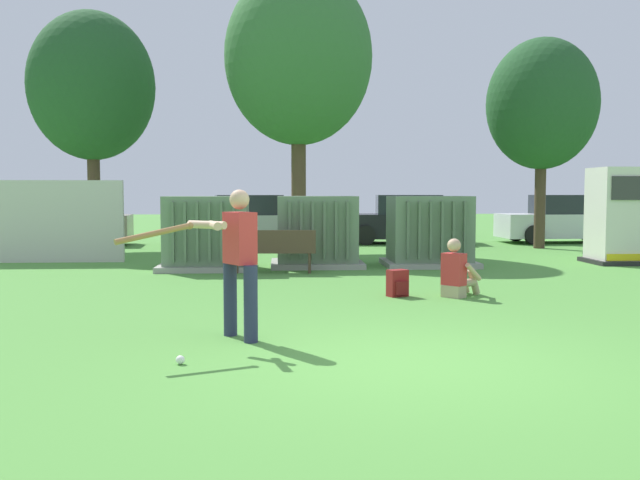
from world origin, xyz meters
name	(u,v)px	position (x,y,z in m)	size (l,w,h in m)	color
ground_plane	(410,363)	(0.00, 0.00, 0.00)	(96.00, 96.00, 0.00)	#51933D
fence_panel	(23,222)	(-7.52, 10.50, 1.00)	(4.80, 0.12, 2.00)	beige
transformer_west	(207,234)	(-2.91, 8.76, 0.79)	(2.10, 1.70, 1.62)	#9E9B93
transformer_mid_west	(317,232)	(-0.45, 9.21, 0.79)	(2.10, 1.70, 1.62)	#9E9B93
transformer_mid_east	(429,232)	(2.16, 9.18, 0.79)	(2.10, 1.70, 1.62)	#9E9B93
generator_enclosure	(623,216)	(6.93, 9.49, 1.14)	(1.60, 1.40, 2.30)	#262626
park_bench	(273,248)	(-1.44, 7.92, 0.54)	(1.82, 0.50, 0.92)	#4C3828
batter	(236,256)	(-1.82, 1.23, 0.98)	(1.47, 1.11, 1.74)	#282D4C
sports_ball	(180,360)	(-2.30, 0.06, 0.04)	(0.09, 0.09, 0.09)	white
seated_spectator	(457,274)	(1.59, 4.38, 0.38)	(0.75, 0.73, 0.96)	tan
backpack	(398,284)	(0.63, 4.45, 0.21)	(0.37, 0.35, 0.44)	maroon
tree_left	(92,87)	(-6.85, 14.49, 4.83)	(3.69, 3.69, 7.04)	#4C3828
tree_center_left	(298,58)	(-0.75, 13.55, 5.56)	(4.24, 4.24, 8.10)	brown
tree_center_right	(542,105)	(6.63, 14.10, 4.36)	(3.32, 3.32, 6.35)	#4C3828
parked_car_leftmost	(64,222)	(-8.18, 15.92, 0.75)	(4.33, 2.20, 1.62)	gray
parked_car_left_of_center	(245,222)	(-2.43, 16.05, 0.75)	(4.39, 2.34, 1.62)	#B2B2B7
parked_car_right_of_center	(405,221)	(2.89, 16.42, 0.75)	(4.32, 2.17, 1.62)	black
parked_car_rightmost	(563,220)	(8.32, 16.39, 0.75)	(4.24, 1.99, 1.62)	silver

